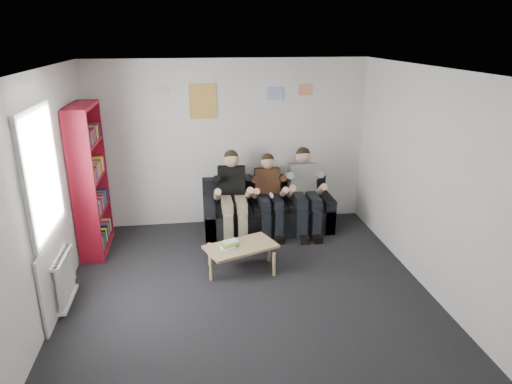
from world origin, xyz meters
TOP-DOWN VIEW (x-y plane):
  - room_shell at (0.00, 0.00)m, footprint 5.00×5.00m
  - sofa at (0.57, 2.11)m, footprint 2.07×0.85m
  - bookshelf at (-2.06, 1.70)m, footprint 0.32×0.97m
  - coffee_table at (-0.02, 0.73)m, footprint 0.93×0.51m
  - game_cases at (-0.17, 0.73)m, footprint 0.24×0.22m
  - person_left at (-0.01, 1.91)m, footprint 0.43×0.92m
  - person_middle at (0.57, 1.91)m, footprint 0.39×0.84m
  - person_right at (1.15, 1.91)m, footprint 0.43×0.92m
  - radiator at (-2.15, 0.20)m, footprint 0.10×0.64m
  - window at (-2.22, 0.20)m, footprint 0.05×1.30m
  - poster_large at (-0.40, 2.49)m, footprint 0.42×0.01m
  - poster_blue at (0.75, 2.49)m, footprint 0.25×0.01m
  - poster_pink at (1.25, 2.49)m, footprint 0.22×0.01m
  - poster_sign at (-1.00, 2.49)m, footprint 0.20×0.01m

SIDE VIEW (x-z plane):
  - sofa at x=0.57m, z-range -0.11..0.69m
  - coffee_table at x=-0.02m, z-range 0.14..0.51m
  - radiator at x=-2.15m, z-range 0.05..0.65m
  - game_cases at x=-0.17m, z-range 0.37..0.43m
  - person_middle at x=0.57m, z-range -0.01..1.27m
  - person_left at x=-0.01m, z-range -0.01..1.33m
  - person_right at x=1.15m, z-range -0.01..1.34m
  - window at x=-2.22m, z-range -0.15..2.21m
  - bookshelf at x=-2.06m, z-range 0.00..2.15m
  - room_shell at x=0.00m, z-range -1.15..3.85m
  - poster_large at x=-0.40m, z-range 1.77..2.32m
  - poster_blue at x=0.75m, z-range 2.05..2.25m
  - poster_pink at x=1.25m, z-range 2.11..2.29m
  - poster_sign at x=-1.00m, z-range 2.18..2.32m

